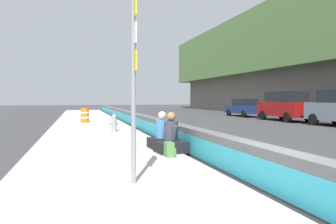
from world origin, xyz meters
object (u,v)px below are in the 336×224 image
route_sign_post (134,72)px  seated_person_middle (162,136)px  backpack (169,150)px  parked_car_fourth (285,106)px  construction_barrel (85,115)px  seated_person_foreground (171,140)px  parked_car_midline (244,108)px  fire_hydrant (114,122)px

route_sign_post → seated_person_middle: 4.62m
backpack → parked_car_fourth: bearing=-46.4°
backpack → construction_barrel: size_ratio=0.42×
seated_person_foreground → parked_car_midline: 22.00m
seated_person_foreground → seated_person_middle: 0.95m
seated_person_middle → construction_barrel: seated_person_middle is taller
parked_car_fourth → parked_car_midline: 6.12m
fire_hydrant → backpack: 7.04m
seated_person_foreground → parked_car_midline: (17.89, -12.80, 0.35)m
backpack → parked_car_midline: (18.54, -13.04, 0.53)m
parked_car_midline → fire_hydrant: bearing=130.0°
fire_hydrant → construction_barrel: size_ratio=0.93×
backpack → fire_hydrant: bearing=5.9°
route_sign_post → construction_barrel: (15.61, 0.54, -1.61)m
construction_barrel → parked_car_midline: 15.90m
fire_hydrant → parked_car_fourth: size_ratio=0.18×
seated_person_middle → fire_hydrant: bearing=9.9°
route_sign_post → seated_person_foreground: route_sign_post is taller
seated_person_middle → backpack: seated_person_middle is taller
backpack → parked_car_fourth: size_ratio=0.08×
route_sign_post → seated_person_middle: bearing=-22.4°
seated_person_foreground → parked_car_midline: parked_car_midline is taller
route_sign_post → parked_car_fourth: (14.79, -14.45, -1.05)m
seated_person_foreground → construction_barrel: (12.60, 2.19, 0.10)m
fire_hydrant → seated_person_foreground: seated_person_foreground is taller
backpack → parked_car_midline: 22.68m
backpack → parked_car_midline: bearing=-35.1°
route_sign_post → parked_car_midline: 25.44m
route_sign_post → seated_person_middle: route_sign_post is taller
seated_person_foreground → seated_person_middle: (0.95, 0.02, -0.01)m
parked_car_fourth → seated_person_middle: bearing=130.2°
parked_car_midline → backpack: bearing=144.9°
seated_person_middle → parked_car_fourth: parked_car_fourth is taller
parked_car_fourth → route_sign_post: bearing=135.7°
seated_person_middle → parked_car_fourth: size_ratio=0.25×
seated_person_middle → parked_car_midline: parked_car_midline is taller
parked_car_fourth → construction_barrel: bearing=86.8°
route_sign_post → parked_car_fourth: route_sign_post is taller
parked_car_fourth → parked_car_midline: parked_car_fourth is taller
route_sign_post → parked_car_fourth: bearing=-44.3°
parked_car_fourth → backpack: bearing=133.6°
fire_hydrant → parked_car_fourth: bearing=-68.5°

